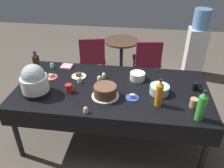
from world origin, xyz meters
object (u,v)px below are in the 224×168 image
at_px(cupcake_berry, 99,78).
at_px(cupcake_cocoa, 52,65).
at_px(frosted_layer_cake, 105,91).
at_px(cupcake_vanilla, 79,80).
at_px(water_cooler, 196,46).
at_px(slow_cooker, 34,81).
at_px(maroon_chair_left, 92,56).
at_px(dessert_plate_coral, 51,77).
at_px(coffee_mug_red, 69,88).
at_px(soda_bottle_orange_juice, 159,93).
at_px(dessert_plate_cream, 79,76).
at_px(dessert_plate_cobalt, 132,97).
at_px(coffee_mug_navy, 30,79).
at_px(soda_bottle_cola, 37,64).
at_px(potluck_table, 112,92).
at_px(ceramic_snack_bowl, 137,76).
at_px(cupcake_rose, 104,75).
at_px(cupcake_lemon, 86,110).
at_px(coffee_mug_black, 195,86).
at_px(soda_bottle_lime_soda, 202,106).
at_px(glass_salad_bowl, 159,89).
at_px(maroon_chair_right, 147,59).
at_px(coffee_mug_tan, 194,103).
at_px(round_cafe_table, 121,52).

height_order(cupcake_berry, cupcake_cocoa, same).
xyz_separation_m(frosted_layer_cake, cupcake_berry, (-0.13, 0.32, -0.03)).
height_order(cupcake_vanilla, water_cooler, water_cooler).
distance_m(slow_cooker, maroon_chair_left, 1.66).
height_order(dessert_plate_coral, coffee_mug_red, coffee_mug_red).
relative_size(frosted_layer_cake, soda_bottle_orange_juice, 0.98).
relative_size(slow_cooker, dessert_plate_cream, 1.93).
bearing_deg(frosted_layer_cake, dessert_plate_cobalt, 1.87).
height_order(soda_bottle_orange_juice, coffee_mug_navy, soda_bottle_orange_juice).
relative_size(soda_bottle_orange_juice, soda_bottle_cola, 1.00).
bearing_deg(potluck_table, slow_cooker, -164.64).
relative_size(ceramic_snack_bowl, soda_bottle_orange_juice, 0.60).
xyz_separation_m(cupcake_rose, soda_bottle_orange_juice, (0.64, -0.47, 0.11)).
relative_size(cupcake_rose, maroon_chair_left, 0.08).
bearing_deg(cupcake_vanilla, potluck_table, -8.85).
bearing_deg(soda_bottle_orange_juice, cupcake_rose, 143.75).
xyz_separation_m(cupcake_vanilla, coffee_mug_navy, (-0.59, -0.07, 0.01)).
bearing_deg(dessert_plate_coral, cupcake_rose, 7.23).
height_order(dessert_plate_cobalt, cupcake_lemon, cupcake_lemon).
height_order(cupcake_cocoa, coffee_mug_black, coffee_mug_black).
distance_m(potluck_table, slow_cooker, 0.87).
bearing_deg(frosted_layer_cake, soda_bottle_cola, 157.63).
xyz_separation_m(cupcake_vanilla, soda_bottle_lime_soda, (1.29, -0.49, 0.12)).
xyz_separation_m(cupcake_berry, coffee_mug_black, (1.11, -0.04, 0.01)).
distance_m(dessert_plate_cobalt, cupcake_lemon, 0.53).
distance_m(glass_salad_bowl, dessert_plate_cobalt, 0.32).
bearing_deg(coffee_mug_navy, maroon_chair_right, 44.35).
bearing_deg(soda_bottle_orange_juice, water_cooler, 70.05).
bearing_deg(slow_cooker, ceramic_snack_bowl, 22.69).
bearing_deg(cupcake_rose, slow_cooker, -147.42).
height_order(cupcake_cocoa, maroon_chair_left, maroon_chair_left).
bearing_deg(cupcake_berry, coffee_mug_black, -2.16).
bearing_deg(cupcake_rose, cupcake_cocoa, 166.40).
bearing_deg(coffee_mug_tan, cupcake_lemon, -167.10).
relative_size(potluck_table, slow_cooker, 6.31).
bearing_deg(water_cooler, dessert_plate_cream, -136.26).
relative_size(cupcake_lemon, soda_bottle_orange_juice, 0.22).
distance_m(potluck_table, water_cooler, 2.25).
xyz_separation_m(coffee_mug_black, maroon_chair_right, (-0.52, 1.26, -0.30)).
xyz_separation_m(cupcake_berry, maroon_chair_right, (0.58, 1.22, -0.29)).
relative_size(cupcake_rose, round_cafe_table, 0.09).
relative_size(slow_cooker, soda_bottle_orange_juice, 1.14).
distance_m(soda_bottle_cola, coffee_mug_tan, 1.90).
xyz_separation_m(maroon_chair_left, water_cooler, (1.81, 0.49, 0.10)).
bearing_deg(coffee_mug_red, water_cooler, 49.01).
bearing_deg(soda_bottle_cola, maroon_chair_left, 69.15).
bearing_deg(glass_salad_bowl, soda_bottle_lime_soda, -48.11).
distance_m(dessert_plate_coral, cupcake_lemon, 0.85).
xyz_separation_m(dessert_plate_cobalt, cupcake_cocoa, (-1.10, 0.56, 0.02)).
relative_size(ceramic_snack_bowl, cupcake_rose, 2.71).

